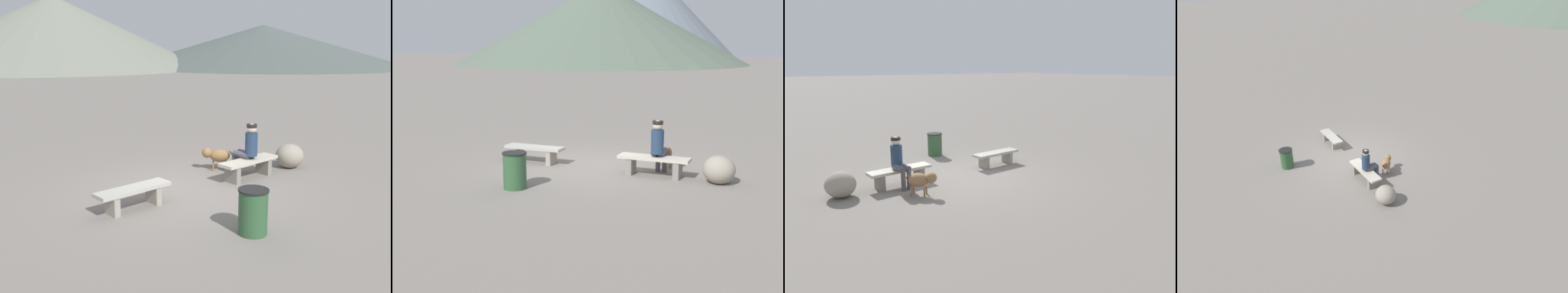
{
  "view_description": "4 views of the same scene",
  "coord_description": "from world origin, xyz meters",
  "views": [
    {
      "loc": [
        -5.83,
        -6.98,
        3.0
      ],
      "look_at": [
        0.66,
        0.44,
        0.78
      ],
      "focal_mm": 40.88,
      "sensor_mm": 36.0,
      "label": 1
    },
    {
      "loc": [
        5.07,
        -11.46,
        2.96
      ],
      "look_at": [
        -0.17,
        0.11,
        0.46
      ],
      "focal_mm": 48.4,
      "sensor_mm": 36.0,
      "label": 2
    },
    {
      "loc": [
        5.32,
        7.82,
        2.99
      ],
      "look_at": [
        -0.33,
        0.48,
        0.88
      ],
      "focal_mm": 32.7,
      "sensor_mm": 36.0,
      "label": 3
    },
    {
      "loc": [
        9.76,
        -4.78,
        6.54
      ],
      "look_at": [
        0.28,
        0.83,
        0.42
      ],
      "focal_mm": 28.19,
      "sensor_mm": 36.0,
      "label": 4
    }
  ],
  "objects": [
    {
      "name": "boulder",
      "position": [
        3.12,
        -0.35,
        0.31
      ],
      "size": [
        0.96,
        0.95,
        0.61
      ],
      "primitive_type": "ellipsoid",
      "rotation": [
        0.0,
        0.0,
        2.57
      ],
      "color": "gray",
      "rests_on": "ground"
    },
    {
      "name": "dog",
      "position": [
        1.57,
        0.69,
        0.39
      ],
      "size": [
        0.65,
        0.64,
        0.57
      ],
      "rotation": [
        0.0,
        0.0,
        2.37
      ],
      "color": "olive",
      "rests_on": "ground"
    },
    {
      "name": "distant_peak_0",
      "position": [
        48.64,
        39.41,
        3.14
      ],
      "size": [
        43.48,
        43.48,
        6.27
      ],
      "primitive_type": "cone",
      "color": "#4C5651",
      "rests_on": "ground"
    },
    {
      "name": "bench_right",
      "position": [
        1.66,
        -0.3,
        0.31
      ],
      "size": [
        1.64,
        0.45,
        0.45
      ],
      "rotation": [
        0.0,
        0.0,
        0.02
      ],
      "color": "gray",
      "rests_on": "ground"
    },
    {
      "name": "trash_bin",
      "position": [
        -0.65,
        -2.47,
        0.38
      ],
      "size": [
        0.51,
        0.51,
        0.76
      ],
      "color": "#2D5633",
      "rests_on": "ground"
    },
    {
      "name": "distant_peak_4",
      "position": [
        21.81,
        55.38,
        5.05
      ],
      "size": [
        43.28,
        43.28,
        10.1
      ],
      "primitive_type": "cone",
      "color": "gray",
      "rests_on": "ground"
    },
    {
      "name": "seated_person",
      "position": [
        1.72,
        -0.19,
        0.73
      ],
      "size": [
        0.33,
        0.64,
        1.28
      ],
      "rotation": [
        0.0,
        0.0,
        0.06
      ],
      "color": "navy",
      "rests_on": "ground"
    },
    {
      "name": "bench_left",
      "position": [
        -1.48,
        -0.23,
        0.3
      ],
      "size": [
        1.52,
        0.43,
        0.43
      ],
      "rotation": [
        0.0,
        0.0,
        0.02
      ],
      "color": "gray",
      "rests_on": "ground"
    },
    {
      "name": "ground",
      "position": [
        0.0,
        0.0,
        -0.03
      ],
      "size": [
        210.0,
        210.0,
        0.06
      ],
      "primitive_type": "cube",
      "color": "gray"
    }
  ]
}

